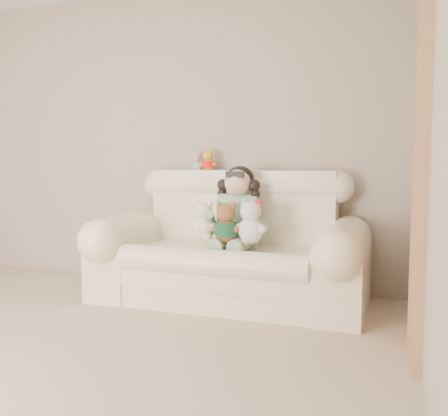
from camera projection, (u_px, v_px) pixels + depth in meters
wall_back at (159, 139)px, 4.67m from camera, size 4.50×0.00×4.50m
wall_right at (446, 98)px, 1.57m from camera, size 0.00×5.00×5.00m
sofa at (228, 237)px, 3.98m from camera, size 2.10×0.95×1.03m
door_panel at (421, 171)px, 2.91m from camera, size 0.06×0.90×2.10m
seated_child at (238, 206)px, 4.02m from camera, size 0.47×0.54×0.66m
brown_teddy at (226, 219)px, 3.79m from camera, size 0.25×0.21×0.35m
white_cat at (251, 217)px, 3.75m from camera, size 0.25×0.20×0.38m
cream_teddy at (204, 217)px, 3.93m from camera, size 0.27×0.23×0.35m
yellow_mini_bear at (208, 159)px, 4.37m from camera, size 0.17×0.16×0.22m
grey_mini_plush at (197, 160)px, 4.43m from camera, size 0.14×0.11×0.20m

